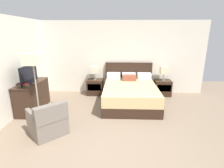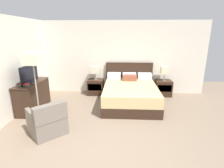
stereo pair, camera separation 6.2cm
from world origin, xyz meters
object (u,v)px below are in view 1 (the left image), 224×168
(table_lamp_left, at_px, (95,70))
(book_red_cover, at_px, (24,86))
(tv, at_px, (29,74))
(armchair_by_window, at_px, (48,122))
(table_lamp_right, at_px, (164,70))
(nightstand_left, at_px, (95,87))
(bed, at_px, (130,93))
(nightstand_right, at_px, (163,88))
(floor_lamp, at_px, (33,64))
(dresser, at_px, (33,96))
(book_blue_cover, at_px, (24,84))

(table_lamp_left, height_order, book_red_cover, table_lamp_left)
(table_lamp_left, xyz_separation_m, tv, (-1.59, -1.44, 0.15))
(armchair_by_window, bearing_deg, table_lamp_left, 75.76)
(table_lamp_right, bearing_deg, tv, -160.15)
(table_lamp_left, xyz_separation_m, table_lamp_right, (2.41, 0.00, 0.00))
(nightstand_left, xyz_separation_m, book_red_cover, (-1.59, -1.77, 0.56))
(bed, bearing_deg, book_red_cover, -160.31)
(nightstand_right, relative_size, floor_lamp, 0.32)
(nightstand_left, bearing_deg, nightstand_right, 0.00)
(dresser, height_order, armchair_by_window, dresser)
(nightstand_right, xyz_separation_m, tv, (-4.00, -1.44, 0.78))
(book_red_cover, distance_m, book_blue_cover, 0.04)
(table_lamp_right, bearing_deg, book_blue_cover, -156.12)
(table_lamp_left, bearing_deg, tv, -137.83)
(nightstand_right, bearing_deg, floor_lamp, -148.94)
(table_lamp_right, height_order, book_blue_cover, table_lamp_right)
(book_blue_cover, bearing_deg, table_lamp_right, 23.88)
(floor_lamp, bearing_deg, table_lamp_left, 62.52)
(bed, relative_size, tv, 2.45)
(nightstand_right, distance_m, tv, 4.32)
(nightstand_right, relative_size, armchair_by_window, 0.57)
(bed, xyz_separation_m, tv, (-2.80, -0.68, 0.73))
(nightstand_right, relative_size, table_lamp_right, 1.11)
(nightstand_right, xyz_separation_m, armchair_by_window, (-3.07, -2.63, 0.01))
(bed, bearing_deg, floor_lamp, -149.66)
(dresser, xyz_separation_m, tv, (0.00, -0.05, 0.63))
(nightstand_left, distance_m, dresser, 2.13)
(table_lamp_left, relative_size, dresser, 0.39)
(table_lamp_left, height_order, dresser, table_lamp_left)
(table_lamp_left, relative_size, floor_lamp, 0.29)
(bed, relative_size, floor_lamp, 1.26)
(table_lamp_left, relative_size, tv, 0.57)
(dresser, height_order, tv, tv)
(table_lamp_right, relative_size, dresser, 0.39)
(bed, distance_m, book_red_cover, 3.02)
(bed, relative_size, armchair_by_window, 2.21)
(tv, distance_m, floor_lamp, 0.93)
(nightstand_left, height_order, book_blue_cover, book_blue_cover)
(bed, bearing_deg, nightstand_left, 147.60)
(bed, distance_m, floor_lamp, 2.90)
(nightstand_left, distance_m, floor_lamp, 2.66)
(nightstand_right, distance_m, armchair_by_window, 4.05)
(nightstand_left, xyz_separation_m, floor_lamp, (-1.10, -2.11, 1.20))
(bed, height_order, table_lamp_right, bed)
(nightstand_right, bearing_deg, table_lamp_left, 179.97)
(nightstand_left, height_order, tv, tv)
(dresser, relative_size, floor_lamp, 0.75)
(bed, height_order, book_red_cover, bed)
(nightstand_right, height_order, dresser, dresser)
(book_red_cover, bearing_deg, armchair_by_window, -43.04)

